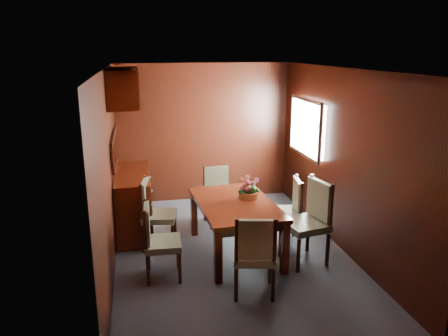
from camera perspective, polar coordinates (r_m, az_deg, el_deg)
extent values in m
plane|color=#363F4A|center=(5.94, 0.90, -11.00)|extent=(4.50, 4.50, 0.00)
cube|color=black|center=(5.40, -14.79, -0.59)|extent=(0.02, 4.50, 2.40)
cube|color=black|center=(6.00, 15.09, 0.98)|extent=(0.02, 4.50, 2.40)
cube|color=black|center=(7.67, -2.66, 4.58)|extent=(3.00, 0.02, 2.40)
cube|color=black|center=(3.47, 9.02, -9.36)|extent=(3.00, 0.02, 2.40)
cube|color=black|center=(5.32, 1.01, 12.82)|extent=(3.00, 4.50, 0.02)
cube|color=white|center=(6.92, 11.08, 5.23)|extent=(0.14, 1.10, 0.80)
cube|color=#B2B2B7|center=(6.89, 10.54, 5.22)|extent=(0.04, 1.20, 0.90)
cube|color=black|center=(6.35, -14.12, 2.57)|extent=(0.03, 1.36, 0.41)
cube|color=silver|center=(6.35, -13.96, 2.58)|extent=(0.01, 1.30, 0.35)
cube|color=#331006|center=(6.21, -13.05, 10.32)|extent=(0.40, 1.40, 0.50)
cube|color=#331006|center=(6.57, -11.73, -4.40)|extent=(0.48, 1.40, 0.90)
cube|color=#331006|center=(5.10, -0.79, -11.54)|extent=(0.09, 0.09, 0.66)
cube|color=#331006|center=(5.35, 7.97, -10.38)|extent=(0.09, 0.09, 0.66)
cube|color=#331006|center=(6.35, -3.95, -5.97)|extent=(0.09, 0.09, 0.66)
cube|color=#331006|center=(6.55, 3.19, -5.29)|extent=(0.09, 0.09, 0.66)
cube|color=black|center=(5.71, 1.48, -5.45)|extent=(0.93, 1.46, 0.10)
cube|color=#331006|center=(5.68, 1.49, -4.73)|extent=(1.05, 1.58, 0.06)
cylinder|color=black|center=(5.52, -9.84, -11.27)|extent=(0.04, 0.04, 0.37)
cylinder|color=black|center=(5.18, -9.89, -13.14)|extent=(0.04, 0.04, 0.37)
cylinder|color=black|center=(5.52, -6.03, -11.11)|extent=(0.04, 0.04, 0.37)
cylinder|color=black|center=(5.18, -5.81, -12.97)|extent=(0.04, 0.04, 0.37)
cube|color=gray|center=(5.24, -7.99, -9.76)|extent=(0.44, 0.45, 0.08)
cylinder|color=black|center=(5.32, -10.19, -6.57)|extent=(0.04, 0.04, 0.49)
cylinder|color=black|center=(4.97, -10.26, -8.20)|extent=(0.04, 0.04, 0.49)
cube|color=gray|center=(5.14, -10.02, -7.15)|extent=(0.07, 0.40, 0.42)
cylinder|color=black|center=(6.30, -9.86, -7.68)|extent=(0.04, 0.04, 0.39)
cylinder|color=black|center=(5.94, -10.39, -9.18)|extent=(0.04, 0.04, 0.39)
cylinder|color=black|center=(6.26, -6.42, -7.71)|extent=(0.04, 0.04, 0.39)
cylinder|color=black|center=(5.90, -6.73, -9.22)|extent=(0.04, 0.04, 0.39)
cube|color=gray|center=(6.00, -8.45, -6.22)|extent=(0.51, 0.52, 0.08)
cylinder|color=black|center=(6.12, -10.17, -3.29)|extent=(0.04, 0.04, 0.51)
cylinder|color=black|center=(5.75, -10.74, -4.55)|extent=(0.04, 0.04, 0.51)
cube|color=gray|center=(5.93, -10.27, -3.72)|extent=(0.13, 0.42, 0.44)
cylinder|color=black|center=(5.67, 13.38, -10.36)|extent=(0.05, 0.05, 0.43)
cylinder|color=black|center=(6.00, 10.90, -8.73)|extent=(0.05, 0.05, 0.43)
cylinder|color=black|center=(5.45, 9.70, -11.24)|extent=(0.05, 0.05, 0.43)
cylinder|color=black|center=(5.79, 7.36, -9.47)|extent=(0.05, 0.05, 0.43)
cube|color=gray|center=(5.61, 10.47, -7.32)|extent=(0.58, 0.59, 0.09)
cylinder|color=black|center=(5.46, 13.84, -4.93)|extent=(0.05, 0.05, 0.58)
cylinder|color=black|center=(5.80, 11.28, -3.56)|extent=(0.05, 0.05, 0.58)
cube|color=gray|center=(5.60, 12.35, -4.04)|extent=(0.15, 0.47, 0.49)
cylinder|color=black|center=(6.08, 9.76, -8.63)|extent=(0.04, 0.04, 0.38)
cylinder|color=black|center=(6.43, 9.13, -7.24)|extent=(0.04, 0.04, 0.38)
cylinder|color=black|center=(6.02, 6.30, -8.73)|extent=(0.04, 0.04, 0.38)
cylinder|color=black|center=(6.37, 5.86, -7.32)|extent=(0.04, 0.04, 0.38)
cube|color=gray|center=(6.13, 7.85, -5.86)|extent=(0.50, 0.51, 0.08)
cylinder|color=black|center=(5.90, 10.07, -4.22)|extent=(0.04, 0.04, 0.50)
cylinder|color=black|center=(6.25, 9.40, -3.04)|extent=(0.04, 0.04, 0.50)
cube|color=gray|center=(6.07, 9.56, -3.45)|extent=(0.13, 0.41, 0.42)
cylinder|color=black|center=(4.83, 1.60, -15.06)|extent=(0.04, 0.04, 0.39)
cylinder|color=black|center=(4.85, 6.45, -15.02)|extent=(0.04, 0.04, 0.39)
cylinder|color=black|center=(5.16, 1.56, -12.94)|extent=(0.04, 0.04, 0.39)
cylinder|color=black|center=(5.18, 6.06, -12.91)|extent=(0.04, 0.04, 0.39)
cube|color=gray|center=(4.88, 3.97, -11.38)|extent=(0.54, 0.52, 0.08)
cylinder|color=black|center=(4.58, 1.65, -9.63)|extent=(0.04, 0.04, 0.51)
cylinder|color=black|center=(4.60, 6.65, -9.61)|extent=(0.04, 0.04, 0.51)
cube|color=gray|center=(4.60, 4.15, -9.30)|extent=(0.42, 0.15, 0.44)
cylinder|color=black|center=(6.99, 0.42, -5.18)|extent=(0.04, 0.04, 0.36)
cylinder|color=black|center=(6.90, -2.51, -5.50)|extent=(0.04, 0.04, 0.36)
cylinder|color=black|center=(6.68, 1.35, -6.19)|extent=(0.04, 0.04, 0.36)
cylinder|color=black|center=(6.58, -1.71, -6.55)|extent=(0.04, 0.04, 0.36)
cube|color=gray|center=(6.70, -0.62, -3.97)|extent=(0.47, 0.45, 0.07)
cylinder|color=black|center=(6.85, 0.40, -1.43)|extent=(0.04, 0.04, 0.48)
cylinder|color=black|center=(6.75, -2.58, -1.71)|extent=(0.04, 0.04, 0.48)
cube|color=gray|center=(6.77, -1.03, -1.47)|extent=(0.39, 0.10, 0.41)
cylinder|color=#CD753E|center=(5.83, 3.25, -3.48)|extent=(0.27, 0.27, 0.08)
sphere|color=#1E571D|center=(5.81, 3.26, -2.91)|extent=(0.21, 0.21, 0.21)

